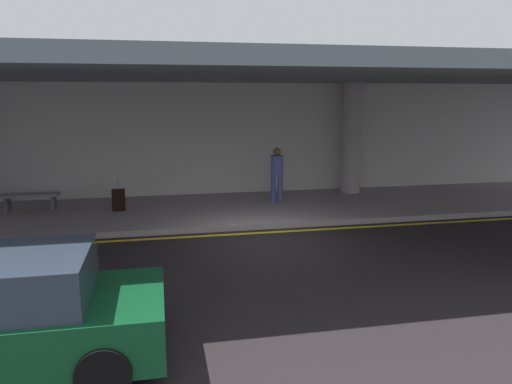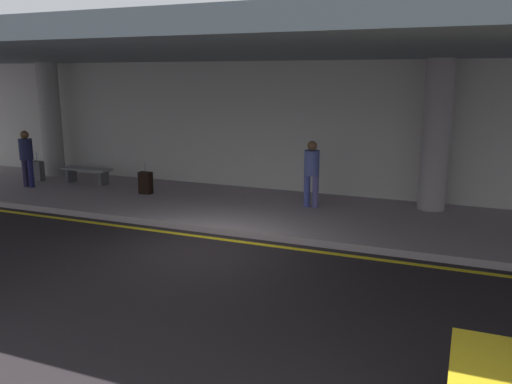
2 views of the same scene
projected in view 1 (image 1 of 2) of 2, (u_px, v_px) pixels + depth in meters
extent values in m
plane|color=black|center=(264.00, 241.00, 11.45)|extent=(60.00, 60.00, 0.00)
cube|color=gray|center=(242.00, 209.00, 14.42)|extent=(26.00, 4.20, 0.15)
cube|color=yellow|center=(258.00, 233.00, 12.14)|extent=(26.00, 0.14, 0.01)
cylinder|color=gray|center=(352.00, 138.00, 16.21)|extent=(0.67, 0.67, 3.65)
cube|color=slate|center=(244.00, 75.00, 13.17)|extent=(28.00, 13.20, 0.30)
cube|color=#BAB6AF|center=(230.00, 141.00, 16.22)|extent=(26.00, 0.30, 3.80)
cube|color=#2D3847|center=(0.00, 280.00, 5.88)|extent=(2.10, 1.60, 0.60)
cylinder|color=black|center=(116.00, 309.00, 7.11)|extent=(0.64, 0.22, 0.64)
cylinder|color=black|center=(104.00, 372.00, 5.47)|extent=(0.64, 0.22, 0.64)
cylinder|color=#3E4690|center=(273.00, 188.00, 14.98)|extent=(0.16, 0.16, 0.82)
cylinder|color=#4D4B88|center=(280.00, 188.00, 15.02)|extent=(0.16, 0.16, 0.82)
cylinder|color=#465093|center=(277.00, 165.00, 14.86)|extent=(0.38, 0.38, 0.62)
sphere|color=brown|center=(277.00, 151.00, 14.77)|extent=(0.24, 0.24, 0.24)
cube|color=black|center=(119.00, 200.00, 13.82)|extent=(0.36, 0.22, 0.62)
cylinder|color=slate|center=(118.00, 184.00, 13.73)|extent=(0.02, 0.02, 0.28)
cube|color=slate|center=(30.00, 195.00, 13.81)|extent=(1.60, 0.50, 0.06)
cube|color=#4C4C51|center=(7.00, 204.00, 13.73)|extent=(0.10, 0.40, 0.42)
cube|color=#4C4C51|center=(54.00, 202.00, 13.97)|extent=(0.10, 0.40, 0.42)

